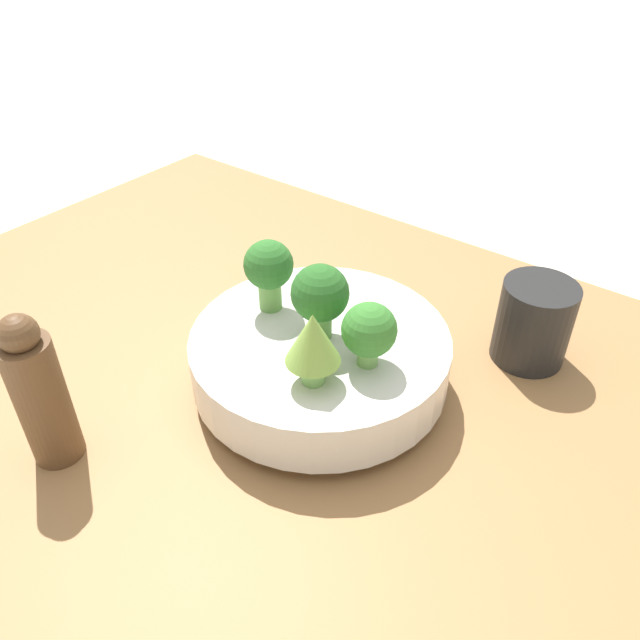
# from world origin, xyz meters

# --- Properties ---
(ground_plane) EXTENTS (6.00, 6.00, 0.00)m
(ground_plane) POSITION_xyz_m (0.00, 0.00, 0.00)
(ground_plane) COLOR beige
(table) EXTENTS (1.12, 0.75, 0.04)m
(table) POSITION_xyz_m (0.00, 0.00, 0.02)
(table) COLOR #9E7042
(table) RESTS_ON ground_plane
(bowl) EXTENTS (0.27, 0.27, 0.07)m
(bowl) POSITION_xyz_m (-0.04, 0.01, 0.08)
(bowl) COLOR silver
(bowl) RESTS_ON table
(romanesco_piece_far) EXTENTS (0.05, 0.05, 0.08)m
(romanesco_piece_far) POSITION_xyz_m (-0.07, 0.07, 0.16)
(romanesco_piece_far) COLOR #7AB256
(romanesco_piece_far) RESTS_ON bowl
(broccoli_floret_right) EXTENTS (0.05, 0.05, 0.08)m
(broccoli_floret_right) POSITION_xyz_m (0.04, 0.00, 0.16)
(broccoli_floret_right) COLOR #6BA34C
(broccoli_floret_right) RESTS_ON bowl
(broccoli_floret_center) EXTENTS (0.06, 0.06, 0.08)m
(broccoli_floret_center) POSITION_xyz_m (-0.04, 0.01, 0.16)
(broccoli_floret_center) COLOR #609347
(broccoli_floret_center) RESTS_ON bowl
(broccoli_floret_left) EXTENTS (0.05, 0.05, 0.07)m
(broccoli_floret_left) POSITION_xyz_m (-0.10, 0.01, 0.15)
(broccoli_floret_left) COLOR #7AB256
(broccoli_floret_left) RESTS_ON bowl
(cup) EXTENTS (0.08, 0.08, 0.10)m
(cup) POSITION_xyz_m (-0.20, -0.18, 0.09)
(cup) COLOR black
(cup) RESTS_ON table
(pepper_mill) EXTENTS (0.05, 0.05, 0.16)m
(pepper_mill) POSITION_xyz_m (0.11, 0.24, 0.12)
(pepper_mill) COLOR brown
(pepper_mill) RESTS_ON table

